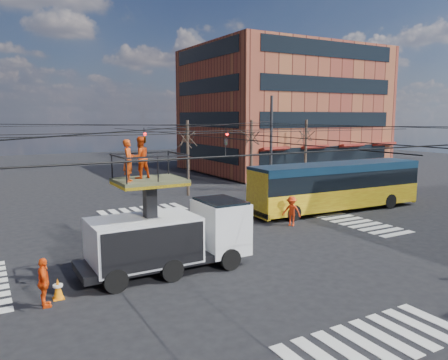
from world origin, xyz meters
TOP-DOWN VIEW (x-y plane):
  - ground at (0.00, 0.00)m, footprint 120.00×120.00m
  - sidewalk_ne at (21.00, 21.00)m, footprint 18.00×18.00m
  - crosswalks at (0.00, 0.00)m, footprint 22.40×22.40m
  - building_ne at (21.98, 23.98)m, footprint 20.06×16.06m
  - overhead_network at (-0.07, 0.40)m, footprint 24.24×24.24m
  - tree_a at (5.00, 13.50)m, footprint 2.00×2.00m
  - tree_b at (11.00, 13.50)m, footprint 2.00×2.00m
  - tree_c at (17.00, 13.50)m, footprint 2.00×2.00m
  - utility_truck at (-2.86, -1.77)m, footprint 7.01×2.68m
  - city_bus at (11.39, 3.54)m, footprint 12.70×3.10m
  - traffic_cone at (-7.37, -2.52)m, footprint 0.36×0.36m
  - worker_ground at (-7.86, -3.00)m, footprint 0.42×0.99m
  - flagger at (6.14, 1.66)m, footprint 1.15×1.29m

SIDE VIEW (x-z plane):
  - ground at x=0.00m, z-range 0.00..0.00m
  - crosswalks at x=0.00m, z-range 0.00..0.02m
  - sidewalk_ne at x=21.00m, z-range 0.00..0.12m
  - traffic_cone at x=-7.37m, z-range 0.00..0.75m
  - worker_ground at x=-7.86m, z-range 0.00..1.69m
  - flagger at x=6.14m, z-range 0.00..1.74m
  - city_bus at x=11.39m, z-range 0.13..3.33m
  - utility_truck at x=-2.86m, z-range -0.85..4.69m
  - overhead_network at x=-0.07m, z-range 0.29..8.29m
  - tree_a at x=5.00m, z-range 1.63..7.63m
  - tree_b at x=11.00m, z-range 1.63..7.63m
  - tree_c at x=17.00m, z-range 1.63..7.63m
  - building_ne at x=21.98m, z-range 0.00..14.00m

